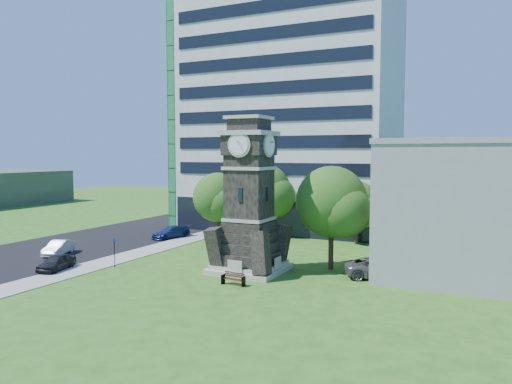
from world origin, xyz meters
The scene contains 16 objects.
ground centered at (0.00, 0.00, 0.00)m, with size 160.00×160.00×0.00m, color #2C5518.
sidewalk centered at (-9.50, 5.00, 0.03)m, with size 3.00×70.00×0.06m, color gray.
street centered at (-18.00, 5.00, 0.01)m, with size 14.00×80.00×0.02m, color black.
clock_tower centered at (3.00, 2.00, 5.28)m, with size 5.40×5.40×12.22m.
office_tall centered at (-3.20, 25.84, 14.22)m, with size 26.20×15.11×28.60m.
office_low centered at (19.97, 8.00, 5.21)m, with size 15.20×12.20×10.40m.
car_street_south centered at (-11.06, -4.45, 0.65)m, with size 1.53×3.80×1.29m, color black.
car_street_mid centered at (-15.75, 0.09, 0.67)m, with size 1.41×4.05×1.34m, color #B8BBC1.
car_street_north centered at (-11.79, 12.13, 0.66)m, with size 1.84×4.52×1.31m, color navy.
car_east_lot centered at (12.82, 4.43, 0.74)m, with size 2.46×5.33×1.48m, color #535258.
park_bench centered at (3.84, -2.20, 0.48)m, with size 1.75×0.47×0.90m.
street_sign centered at (-7.53, -1.67, 1.51)m, with size 0.58×0.06×2.42m.
tree_nw centered at (-7.70, 15.53, 4.24)m, with size 6.12×5.56×7.20m.
tree_nc centered at (-3.13, 19.03, 4.87)m, with size 7.02×6.39×8.27m.
tree_ne centered at (7.64, 17.55, 3.95)m, with size 5.26×4.78×6.51m.
tree_east centered at (8.68, 5.51, 5.27)m, with size 6.31×5.73×8.36m.
Camera 1 is at (20.46, -32.88, 9.35)m, focal length 35.00 mm.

